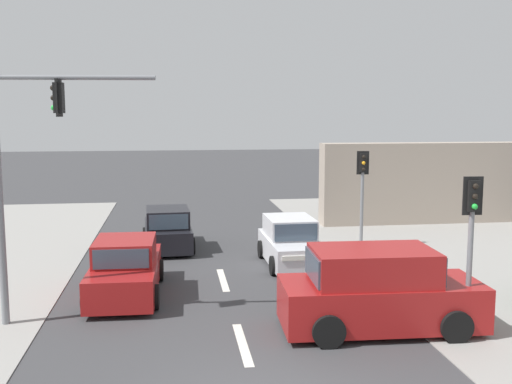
{
  "coord_description": "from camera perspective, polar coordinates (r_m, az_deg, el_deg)",
  "views": [
    {
      "loc": [
        -1.42,
        -9.2,
        4.93
      ],
      "look_at": [
        0.43,
        4.0,
        3.15
      ],
      "focal_mm": 42.0,
      "sensor_mm": 36.0,
      "label": 1
    }
  ],
  "objects": [
    {
      "name": "traffic_signal_mast",
      "position": [
        14.55,
        -21.46,
        2.75
      ],
      "size": [
        3.68,
        0.47,
        6.0
      ],
      "color": "slate",
      "rests_on": "ground"
    },
    {
      "name": "suv_kerbside_parked",
      "position": [
        14.0,
        11.56,
        -9.35
      ],
      "size": [
        4.61,
        2.2,
        1.9
      ],
      "color": "maroon",
      "rests_on": "ground"
    },
    {
      "name": "lane_dash_mid",
      "position": [
        13.23,
        -1.29,
        -14.25
      ],
      "size": [
        0.2,
        2.4,
        0.01
      ],
      "primitive_type": "cube",
      "color": "silver",
      "rests_on": "ground"
    },
    {
      "name": "hatchback_receding_far",
      "position": [
        19.55,
        3.33,
        -4.9
      ],
      "size": [
        1.83,
        3.67,
        1.53
      ],
      "color": "silver",
      "rests_on": "ground"
    },
    {
      "name": "sedan_crossing_left",
      "position": [
        16.69,
        -12.31,
        -7.25
      ],
      "size": [
        1.98,
        4.28,
        1.56
      ],
      "color": "maroon",
      "rests_on": "ground"
    },
    {
      "name": "lane_dash_far",
      "position": [
        17.95,
        -3.17,
        -8.34
      ],
      "size": [
        0.2,
        2.4,
        0.01
      ],
      "primitive_type": "cube",
      "color": "silver",
      "rests_on": "ground"
    },
    {
      "name": "hatchback_oncoming_mid",
      "position": [
        21.94,
        -8.42,
        -3.6
      ],
      "size": [
        1.91,
        3.7,
        1.53
      ],
      "color": "black",
      "rests_on": "ground"
    },
    {
      "name": "shopfront_wall_far",
      "position": [
        28.27,
        18.14,
        0.86
      ],
      "size": [
        12.0,
        1.0,
        3.6
      ],
      "primitive_type": "cube",
      "color": "#A39384",
      "rests_on": "ground"
    },
    {
      "name": "pedestal_signal_right_kerb",
      "position": [
        13.85,
        19.82,
        -3.31
      ],
      "size": [
        0.44,
        0.29,
        3.56
      ],
      "color": "slate",
      "rests_on": "ground"
    },
    {
      "name": "pedestal_signal_far_median",
      "position": [
        21.84,
        10.1,
        0.87
      ],
      "size": [
        0.44,
        0.29,
        3.56
      ],
      "color": "slate",
      "rests_on": "ground"
    }
  ]
}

